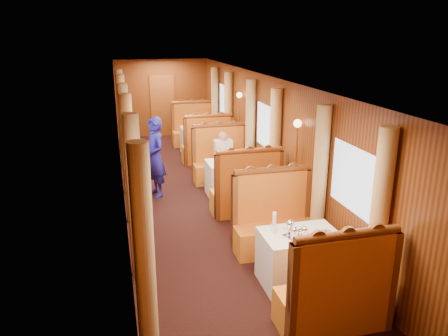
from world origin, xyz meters
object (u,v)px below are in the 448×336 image
object	(u,v)px
table_near	(299,258)
passenger	(223,152)
teapot_left	(294,235)
rose_vase_far	(200,121)
banquette_mid_aft	(221,163)
teapot_back	(290,228)
table_mid	(232,179)
tea_tray	(297,236)
banquette_far_aft	(194,131)
banquette_near_aft	(274,225)
rose_vase_mid	(231,153)
banquette_near_fwd	(335,297)
teapot_right	(304,234)
banquette_far_fwd	(208,147)
banquette_mid_fwd	(246,193)
table_far	(200,140)
steward	(155,157)
fruit_plate	(326,233)

from	to	relation	value
table_near	passenger	world-z (taller)	passenger
teapot_left	rose_vase_far	distance (m)	7.17
banquette_mid_aft	teapot_back	distance (m)	4.48
table_mid	tea_tray	xyz separation A→B (m)	(-0.07, -3.56, 0.38)
table_near	banquette_far_aft	size ratio (longest dim) A/B	0.78
banquette_near_aft	teapot_left	world-z (taller)	banquette_near_aft
rose_vase_far	tea_tray	bearing A→B (deg)	-90.69
banquette_far_aft	rose_vase_mid	distance (m)	4.52
banquette_near_fwd	teapot_right	size ratio (longest dim) A/B	8.39
banquette_far_fwd	banquette_near_aft	bearing A→B (deg)	-90.00
banquette_mid_fwd	tea_tray	size ratio (longest dim) A/B	3.94
banquette_near_fwd	banquette_mid_fwd	distance (m)	3.50
rose_vase_far	banquette_near_fwd	bearing A→B (deg)	-90.08
banquette_near_aft	banquette_far_aft	world-z (taller)	same
passenger	banquette_mid_fwd	bearing A→B (deg)	-90.00
teapot_right	table_mid	bearing A→B (deg)	105.42
table_near	table_far	size ratio (longest dim) A/B	1.00
table_far	steward	world-z (taller)	steward
table_near	banquette_mid_fwd	bearing A→B (deg)	90.00
rose_vase_mid	steward	world-z (taller)	steward
teapot_back	rose_vase_far	size ratio (longest dim) A/B	0.48
table_mid	steward	world-z (taller)	steward
banquette_far_aft	teapot_back	bearing A→B (deg)	-91.00
fruit_plate	passenger	world-z (taller)	passenger
table_far	fruit_plate	bearing A→B (deg)	-87.46
banquette_far_aft	rose_vase_mid	xyz separation A→B (m)	(-0.04, -4.49, 0.50)
banquette_mid_fwd	table_far	world-z (taller)	banquette_mid_fwd
banquette_mid_aft	teapot_right	bearing A→B (deg)	-90.17
table_near	rose_vase_mid	world-z (taller)	rose_vase_mid
table_mid	steward	xyz separation A→B (m)	(-1.57, 0.40, 0.47)
rose_vase_mid	passenger	distance (m)	0.78
banquette_near_fwd	banquette_far_aft	xyz separation A→B (m)	(0.00, 9.03, 0.00)
table_near	teapot_right	world-z (taller)	teapot_right
banquette_mid_aft	fruit_plate	distance (m)	4.64
banquette_far_aft	teapot_left	distance (m)	8.16
banquette_far_fwd	banquette_near_fwd	bearing A→B (deg)	-90.00
rose_vase_mid	table_mid	bearing A→B (deg)	-30.55
table_far	teapot_back	distance (m)	6.96
table_near	banquette_near_fwd	distance (m)	1.02
banquette_near_fwd	table_mid	distance (m)	4.51
table_far	fruit_plate	world-z (taller)	fruit_plate
rose_vase_far	passenger	xyz separation A→B (m)	(-0.01, -2.75, -0.19)
fruit_plate	passenger	distance (m)	4.39
banquette_mid_fwd	steward	distance (m)	2.15
banquette_mid_aft	table_far	bearing A→B (deg)	90.00
teapot_right	rose_vase_mid	distance (m)	3.66
banquette_near_aft	rose_vase_mid	xyz separation A→B (m)	(-0.04, 2.51, 0.50)
tea_tray	banquette_mid_aft	bearing A→B (deg)	89.06
tea_tray	table_far	bearing A→B (deg)	89.39
banquette_near_fwd	teapot_left	bearing A→B (deg)	100.20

